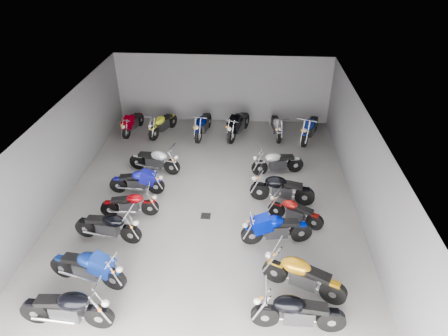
{
  "coord_description": "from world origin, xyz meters",
  "views": [
    {
      "loc": [
        1.34,
        -10.79,
        8.26
      ],
      "look_at": [
        0.5,
        0.94,
        1.0
      ],
      "focal_mm": 32.0,
      "sensor_mm": 36.0,
      "label": 1
    }
  ],
  "objects": [
    {
      "name": "motorcycle_back_b",
      "position": [
        -2.61,
        5.35,
        0.5
      ],
      "size": [
        0.96,
        1.96,
        0.91
      ],
      "rotation": [
        0.0,
        0.0,
        2.73
      ],
      "color": "black",
      "rests_on": "ground"
    },
    {
      "name": "motorcycle_right_a",
      "position": [
        2.61,
        -4.56,
        0.53
      ],
      "size": [
        2.22,
        0.43,
        0.98
      ],
      "rotation": [
        0.0,
        0.0,
        1.56
      ],
      "color": "black",
      "rests_on": "ground"
    },
    {
      "name": "motorcycle_right_b",
      "position": [
        2.84,
        -3.42,
        0.54
      ],
      "size": [
        2.12,
        1.02,
        0.99
      ],
      "rotation": [
        0.0,
        0.0,
        1.17
      ],
      "color": "black",
      "rests_on": "ground"
    },
    {
      "name": "motorcycle_back_a",
      "position": [
        -4.01,
        5.41,
        0.48
      ],
      "size": [
        0.55,
        1.97,
        0.87
      ],
      "rotation": [
        0.0,
        0.0,
        2.95
      ],
      "color": "black",
      "rests_on": "ground"
    },
    {
      "name": "motorcycle_right_d",
      "position": [
        2.87,
        -0.62,
        0.44
      ],
      "size": [
        1.73,
        0.88,
        0.81
      ],
      "rotation": [
        0.0,
        0.0,
        1.14
      ],
      "color": "black",
      "rests_on": "ground"
    },
    {
      "name": "motorcycle_right_e",
      "position": [
        2.49,
        0.48,
        0.53
      ],
      "size": [
        2.21,
        0.52,
        0.97
      ],
      "rotation": [
        0.0,
        0.0,
        1.44
      ],
      "color": "black",
      "rests_on": "ground"
    },
    {
      "name": "motorcycle_left_a",
      "position": [
        -2.78,
        -4.85,
        0.55
      ],
      "size": [
        2.28,
        0.45,
        1.0
      ],
      "rotation": [
        0.0,
        0.0,
        -1.6
      ],
      "color": "black",
      "rests_on": "ground"
    },
    {
      "name": "drain_grate",
      "position": [
        0.0,
        -0.5,
        0.01
      ],
      "size": [
        0.32,
        0.32,
        0.01
      ],
      "primitive_type": "cube",
      "color": "black",
      "rests_on": "ground"
    },
    {
      "name": "motorcycle_right_f",
      "position": [
        2.43,
        2.33,
        0.49
      ],
      "size": [
        2.01,
        0.63,
        0.89
      ],
      "rotation": [
        0.0,
        0.0,
        1.81
      ],
      "color": "black",
      "rests_on": "ground"
    },
    {
      "name": "motorcycle_left_c",
      "position": [
        -2.77,
        -1.83,
        0.51
      ],
      "size": [
        2.11,
        0.5,
        0.93
      ],
      "rotation": [
        0.0,
        0.0,
        -1.7
      ],
      "color": "black",
      "rests_on": "ground"
    },
    {
      "name": "motorcycle_left_f",
      "position": [
        -2.24,
        2.13,
        0.5
      ],
      "size": [
        2.05,
        0.59,
        0.91
      ],
      "rotation": [
        0.0,
        0.0,
        -1.78
      ],
      "color": "black",
      "rests_on": "ground"
    },
    {
      "name": "motorcycle_back_d",
      "position": [
        0.81,
        5.4,
        0.57
      ],
      "size": [
        0.94,
        2.29,
        1.04
      ],
      "rotation": [
        0.0,
        0.0,
        2.8
      ],
      "color": "black",
      "rests_on": "ground"
    },
    {
      "name": "motorcycle_left_b",
      "position": [
        -2.77,
        -3.53,
        0.53
      ],
      "size": [
        2.2,
        0.65,
        0.98
      ],
      "rotation": [
        0.0,
        0.0,
        -1.79
      ],
      "color": "black",
      "rests_on": "ground"
    },
    {
      "name": "wall_right",
      "position": [
        5.0,
        0.0,
        1.6
      ],
      "size": [
        0.1,
        14.0,
        3.2
      ],
      "primitive_type": "cube",
      "color": "slate",
      "rests_on": "ground"
    },
    {
      "name": "ground",
      "position": [
        0.0,
        0.0,
        0.0
      ],
      "size": [
        14.0,
        14.0,
        0.0
      ],
      "primitive_type": "plane",
      "color": "#9E9B96",
      "rests_on": "ground"
    },
    {
      "name": "wall_back",
      "position": [
        0.0,
        7.0,
        1.6
      ],
      "size": [
        10.0,
        0.1,
        3.2
      ],
      "primitive_type": "cube",
      "color": "slate",
      "rests_on": "ground"
    },
    {
      "name": "motorcycle_left_e",
      "position": [
        -2.54,
        0.67,
        0.47
      ],
      "size": [
        1.96,
        0.38,
        0.86
      ],
      "rotation": [
        0.0,
        0.0,
        -1.56
      ],
      "color": "black",
      "rests_on": "ground"
    },
    {
      "name": "motorcycle_back_f",
      "position": [
        3.99,
        5.28,
        0.55
      ],
      "size": [
        0.98,
        2.21,
        1.02
      ],
      "rotation": [
        0.0,
        0.0,
        2.77
      ],
      "color": "black",
      "rests_on": "ground"
    },
    {
      "name": "wall_left",
      "position": [
        -5.0,
        0.0,
        1.6
      ],
      "size": [
        0.1,
        14.0,
        3.2
      ],
      "primitive_type": "cube",
      "color": "slate",
      "rests_on": "ground"
    },
    {
      "name": "motorcycle_back_c",
      "position": [
        -0.76,
        5.33,
        0.54
      ],
      "size": [
        0.57,
        2.22,
        0.98
      ],
      "rotation": [
        0.0,
        0.0,
        2.98
      ],
      "color": "black",
      "rests_on": "ground"
    },
    {
      "name": "ceiling",
      "position": [
        0.0,
        0.0,
        3.22
      ],
      "size": [
        10.0,
        14.0,
        0.04
      ],
      "primitive_type": "cube",
      "color": "black",
      "rests_on": "wall_back"
    },
    {
      "name": "motorcycle_right_c",
      "position": [
        2.22,
        -1.58,
        0.52
      ],
      "size": [
        2.14,
        0.54,
        0.94
      ],
      "rotation": [
        0.0,
        0.0,
        1.73
      ],
      "color": "black",
      "rests_on": "ground"
    },
    {
      "name": "motorcycle_left_d",
      "position": [
        -2.45,
        -0.62,
        0.45
      ],
      "size": [
        1.89,
        0.43,
        0.83
      ],
      "rotation": [
        0.0,
        0.0,
        -1.46
      ],
      "color": "black",
      "rests_on": "ground"
    },
    {
      "name": "motorcycle_back_e",
      "position": [
        2.52,
        5.5,
        0.49
      ],
      "size": [
        0.47,
        2.04,
        0.9
      ],
      "rotation": [
        0.0,
        0.0,
        3.26
      ],
      "color": "black",
      "rests_on": "ground"
    }
  ]
}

